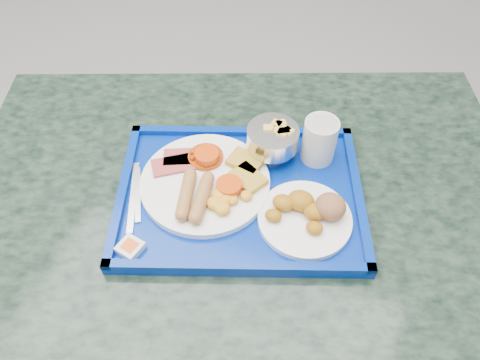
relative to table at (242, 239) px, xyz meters
The scene contains 10 objects.
floor 0.66m from the table, 162.14° to the right, with size 6.00×6.00×0.00m, color gray.
table is the anchor object (origin of this frame).
tray 0.19m from the table, 81.62° to the right, with size 0.56×0.48×0.03m.
main_plate 0.22m from the table, 156.98° to the right, with size 0.25×0.25×0.04m.
bread_plate 0.26m from the table, 13.30° to the right, with size 0.17×0.17×0.06m.
fruit_bowl 0.26m from the table, 73.53° to the left, with size 0.10×0.10×0.07m.
juice_cup 0.30m from the table, 46.91° to the left, with size 0.07×0.07×0.09m.
spoon 0.25m from the table, 165.43° to the right, with size 0.10×0.16×0.01m.
knife 0.29m from the table, 151.23° to the right, with size 0.01×0.17×0.00m, color silver.
jam_packet 0.32m from the table, 122.55° to the right, with size 0.05×0.05×0.02m.
Camera 1 is at (0.59, -0.42, 1.43)m, focal length 35.00 mm.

